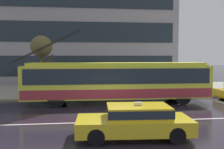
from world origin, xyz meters
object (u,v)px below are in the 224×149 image
at_px(trolleybus, 117,81).
at_px(pedestrian_approaching_curb, 121,82).
at_px(bus_shelter, 92,71).
at_px(pedestrian_walking_past, 116,76).
at_px(taxi_oncoming_near, 135,120).
at_px(pedestrian_at_shelter, 85,74).
at_px(street_tree_bare, 42,47).
at_px(pedestrian_waiting_by_pole, 156,73).

bearing_deg(trolleybus, pedestrian_approaching_curb, 77.80).
relative_size(bus_shelter, pedestrian_walking_past, 2.18).
xyz_separation_m(taxi_oncoming_near, pedestrian_walking_past, (0.58, 9.83, 0.99)).
bearing_deg(bus_shelter, taxi_oncoming_near, -83.82).
xyz_separation_m(bus_shelter, pedestrian_approaching_curb, (2.34, -0.13, -0.87)).
xyz_separation_m(taxi_oncoming_near, pedestrian_approaching_curb, (1.13, 11.01, 0.37)).
xyz_separation_m(taxi_oncoming_near, pedestrian_at_shelter, (-1.79, 10.83, 1.06)).
bearing_deg(pedestrian_at_shelter, taxi_oncoming_near, -80.62).
bearing_deg(pedestrian_at_shelter, street_tree_bare, 170.16).
distance_m(pedestrian_approaching_curb, pedestrian_walking_past, 1.44).
bearing_deg(pedestrian_approaching_curb, street_tree_bare, 176.28).
bearing_deg(trolleybus, pedestrian_walking_past, 84.41).
distance_m(pedestrian_at_shelter, pedestrian_walking_past, 2.57).
bearing_deg(pedestrian_waiting_by_pole, bus_shelter, -173.47).
relative_size(taxi_oncoming_near, pedestrian_at_shelter, 2.22).
relative_size(pedestrian_at_shelter, street_tree_bare, 0.42).
distance_m(bus_shelter, street_tree_bare, 4.51).
bearing_deg(taxi_oncoming_near, pedestrian_at_shelter, 99.38).
relative_size(pedestrian_approaching_curb, street_tree_bare, 0.34).
height_order(trolleybus, pedestrian_at_shelter, trolleybus).
distance_m(trolleybus, pedestrian_at_shelter, 4.09).
bearing_deg(pedestrian_waiting_by_pole, taxi_oncoming_near, -110.16).
bearing_deg(pedestrian_walking_past, trolleybus, -95.59).
height_order(pedestrian_at_shelter, pedestrian_waiting_by_pole, pedestrian_at_shelter).
distance_m(pedestrian_walking_past, street_tree_bare, 6.45).
relative_size(pedestrian_waiting_by_pole, street_tree_bare, 0.41).
distance_m(pedestrian_at_shelter, street_tree_bare, 4.12).
relative_size(taxi_oncoming_near, bus_shelter, 1.05).
relative_size(pedestrian_at_shelter, pedestrian_approaching_curb, 1.26).
bearing_deg(street_tree_bare, pedestrian_waiting_by_pole, 2.07).
xyz_separation_m(pedestrian_at_shelter, street_tree_bare, (-3.47, 0.60, 2.13)).
bearing_deg(pedestrian_waiting_by_pole, pedestrian_at_shelter, -171.18).
bearing_deg(trolleybus, bus_shelter, 112.12).
relative_size(trolleybus, street_tree_bare, 2.77).
height_order(trolleybus, street_tree_bare, trolleybus).
bearing_deg(bus_shelter, street_tree_bare, 175.96).
bearing_deg(pedestrian_at_shelter, pedestrian_approaching_curb, 3.65).
height_order(pedestrian_at_shelter, pedestrian_walking_past, pedestrian_at_shelter).
distance_m(pedestrian_waiting_by_pole, street_tree_bare, 9.83).
distance_m(pedestrian_at_shelter, pedestrian_approaching_curb, 3.01).
relative_size(taxi_oncoming_near, pedestrian_waiting_by_pole, 2.27).
xyz_separation_m(pedestrian_at_shelter, pedestrian_approaching_curb, (2.92, 0.19, -0.68)).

